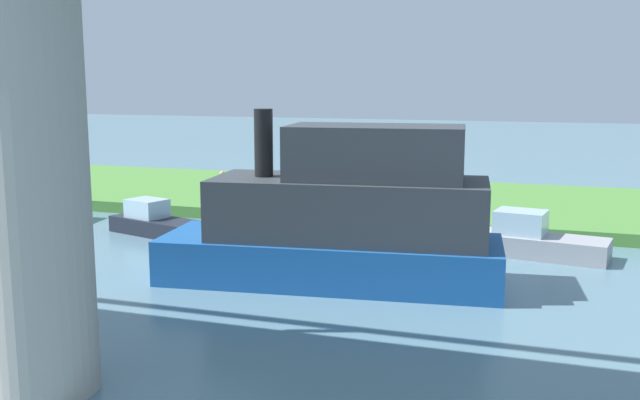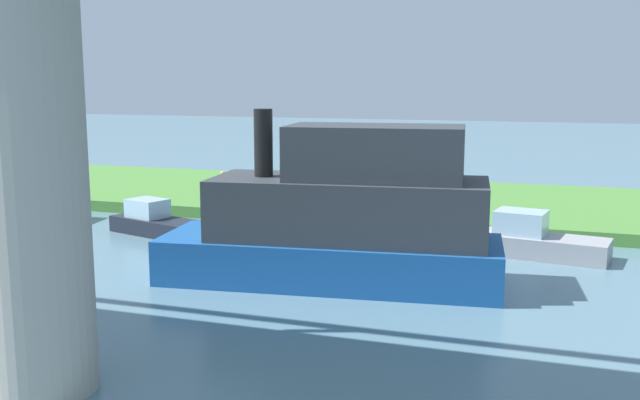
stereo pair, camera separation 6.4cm
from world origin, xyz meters
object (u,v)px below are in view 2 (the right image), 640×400
Objects in this scene: mooring_post at (310,199)px; skiff_small at (534,240)px; riverboat_paddlewheel at (341,220)px; bridge_pylon at (30,134)px; pontoon_yellow at (155,222)px; person_on_bank at (223,186)px.

mooring_post is 0.18× the size of skiff_small.
bridge_pylon is at bearing 70.53° from riverboat_paddlewheel.
pontoon_yellow is (14.20, 1.04, -0.07)m from skiff_small.
pontoon_yellow is (0.43, 5.12, -0.72)m from person_on_bank.
pontoon_yellow is (5.68, -13.30, -4.50)m from bridge_pylon.
mooring_post is 0.20× the size of pontoon_yellow.
bridge_pylon is at bearing 113.14° from pontoon_yellow.
person_on_bank reaches higher than mooring_post.
bridge_pylon is 18.37m from mooring_post.
person_on_bank reaches higher than pontoon_yellow.
mooring_post is 10.05m from skiff_small.
person_on_bank is at bearing -74.09° from bridge_pylon.
pontoon_yellow is at bearing 85.20° from person_on_bank.
mooring_post is at bearing -87.22° from bridge_pylon.
skiff_small is (-9.39, 3.56, -0.38)m from mooring_post.
mooring_post is (0.87, -17.90, -4.05)m from bridge_pylon.
bridge_pylon reaches higher than person_on_bank.
bridge_pylon is 7.17× the size of person_on_bank.
bridge_pylon is 17.25m from skiff_small.
mooring_post is 9.73m from riverboat_paddlewheel.
person_on_bank is 0.29× the size of skiff_small.
riverboat_paddlewheel is (-4.09, 8.78, 0.97)m from mooring_post.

